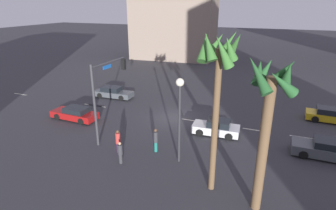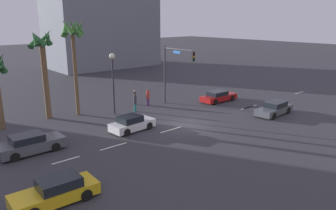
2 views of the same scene
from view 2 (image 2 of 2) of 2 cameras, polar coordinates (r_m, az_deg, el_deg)
The scene contains 20 objects.
ground_plane at distance 29.71m, azimuth 3.49°, elevation -3.53°, with size 220.00×220.00×0.00m, color #333338.
lane_stripe_1 at distance 23.62m, azimuth -17.51°, elevation -9.24°, with size 2.01×0.14×0.01m, color silver.
lane_stripe_2 at distance 25.17m, azimuth -9.56°, elevation -7.20°, with size 2.34×0.14×0.01m, color silver.
lane_stripe_3 at distance 28.39m, azimuth 0.51°, elevation -4.38°, with size 2.36×0.14×0.01m, color silver.
lane_stripe_4 at distance 36.40m, azimuth 13.81°, elevation -0.44°, with size 2.24×0.14×0.01m, color silver.
lane_stripe_5 at distance 36.82m, azimuth 14.29°, elevation -0.30°, with size 2.32×0.14×0.01m, color silver.
lane_stripe_6 at distance 45.95m, azimuth 22.12°, elevation 2.05°, with size 2.03×0.14×0.01m, color silver.
car_0 at distance 38.37m, azimuth 8.87°, elevation 1.49°, with size 4.69×1.93×1.25m.
car_1 at distance 28.22m, azimuth -6.39°, elevation -3.27°, with size 4.06×1.99×1.35m.
car_2 at distance 25.53m, azimuth -23.04°, elevation -6.34°, with size 4.57×2.02×1.41m.
car_3 at distance 18.58m, azimuth -19.12°, elevation -14.18°, with size 4.48×2.01×1.34m.
car_4 at distance 34.48m, azimuth 18.22°, elevation -0.60°, with size 4.72×1.99×1.30m.
traffic_signal at distance 35.39m, azimuth 1.05°, elevation 6.83°, with size 0.33×4.83×6.53m.
streetlamp at distance 32.55m, azimuth -9.71°, elevation 5.75°, with size 0.56×0.56×6.17m.
pedestrian_0 at distance 36.68m, azimuth -5.92°, elevation 1.42°, with size 0.41×0.41×1.66m.
pedestrian_1 at distance 33.79m, azimuth -5.82°, elevation 0.50°, with size 0.43×0.43×1.89m.
pedestrian_2 at distance 36.19m, azimuth -3.56°, elevation 1.47°, with size 0.47×0.47×1.85m.
palm_tree_1 at distance 32.66m, azimuth -21.14°, elevation 7.89°, with size 2.68×2.74×8.59m.
palm_tree_2 at distance 32.73m, azimuth -16.37°, elevation 11.06°, with size 2.44×2.59×9.52m.
building_3 at distance 67.28m, azimuth -11.72°, elevation 15.65°, with size 20.42×11.74×21.10m, color slate.
Camera 2 is at (-19.77, -20.09, 9.42)m, focal length 34.60 mm.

